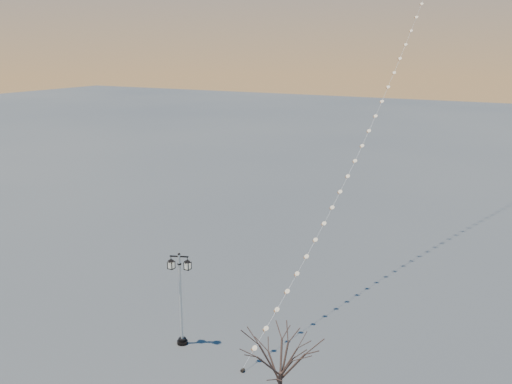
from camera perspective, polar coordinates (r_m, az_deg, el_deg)
The scene contains 4 objects.
ground at distance 28.48m, azimuth -6.89°, elevation -18.13°, with size 300.00×300.00×0.00m, color #464847.
street_lamp at distance 29.46m, azimuth -7.88°, elevation -10.54°, with size 1.27×0.77×5.22m.
bare_tree at distance 23.48m, azimuth 2.57°, elevation -16.98°, with size 2.68×2.68×4.44m.
kite_train at distance 39.62m, azimuth 13.22°, elevation 12.82°, with size 3.33×35.88×28.80m.
Camera 1 is at (13.99, -19.36, 15.50)m, focal length 38.34 mm.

